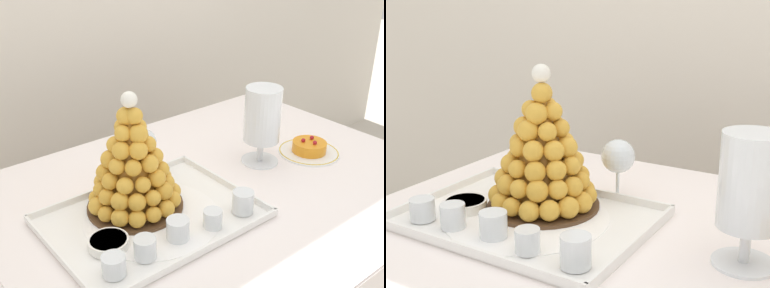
{
  "view_description": "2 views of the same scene",
  "coord_description": "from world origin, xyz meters",
  "views": [
    {
      "loc": [
        -0.84,
        -0.9,
        1.47
      ],
      "look_at": [
        -0.09,
        0.03,
        0.89
      ],
      "focal_mm": 44.85,
      "sensor_mm": 36.0,
      "label": 1
    },
    {
      "loc": [
        0.38,
        -0.87,
        1.21
      ],
      "look_at": [
        -0.12,
        -0.04,
        0.94
      ],
      "focal_mm": 48.35,
      "sensor_mm": 36.0,
      "label": 2
    }
  ],
  "objects": [
    {
      "name": "serving_tray",
      "position": [
        -0.26,
        -0.02,
        0.74
      ],
      "size": [
        0.54,
        0.4,
        0.02
      ],
      "color": "white",
      "rests_on": "buffet_table"
    },
    {
      "name": "creme_brulee_ramekin",
      "position": [
        -0.41,
        -0.06,
        0.76
      ],
      "size": [
        0.1,
        0.1,
        0.02
      ],
      "color": "white",
      "rests_on": "serving_tray"
    },
    {
      "name": "dessert_cup_left",
      "position": [
        -0.45,
        -0.15,
        0.77
      ],
      "size": [
        0.05,
        0.05,
        0.05
      ],
      "color": "silver",
      "rests_on": "serving_tray"
    },
    {
      "name": "dessert_cup_mid_right",
      "position": [
        -0.17,
        -0.15,
        0.77
      ],
      "size": [
        0.05,
        0.05,
        0.05
      ],
      "color": "silver",
      "rests_on": "serving_tray"
    },
    {
      "name": "wine_glass",
      "position": [
        -0.15,
        0.18,
        0.85
      ],
      "size": [
        0.08,
        0.08,
        0.15
      ],
      "color": "silver",
      "rests_on": "buffet_table"
    },
    {
      "name": "dessert_cup_right",
      "position": [
        -0.06,
        -0.15,
        0.77
      ],
      "size": [
        0.06,
        0.06,
        0.06
      ],
      "color": "silver",
      "rests_on": "serving_tray"
    },
    {
      "name": "croquembouche",
      "position": [
        -0.27,
        0.05,
        0.87
      ],
      "size": [
        0.26,
        0.26,
        0.33
      ],
      "color": "#4C331E",
      "rests_on": "serving_tray"
    },
    {
      "name": "macaron_goblet",
      "position": [
        0.2,
        0.03,
        0.89
      ],
      "size": [
        0.12,
        0.12,
        0.25
      ],
      "color": "white",
      "rests_on": "buffet_table"
    },
    {
      "name": "dessert_cup_centre",
      "position": [
        -0.26,
        -0.14,
        0.77
      ],
      "size": [
        0.06,
        0.06,
        0.05
      ],
      "color": "silver",
      "rests_on": "serving_tray"
    },
    {
      "name": "dessert_cup_mid_left",
      "position": [
        -0.37,
        -0.14,
        0.77
      ],
      "size": [
        0.05,
        0.05,
        0.05
      ],
      "color": "silver",
      "rests_on": "serving_tray"
    }
  ]
}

